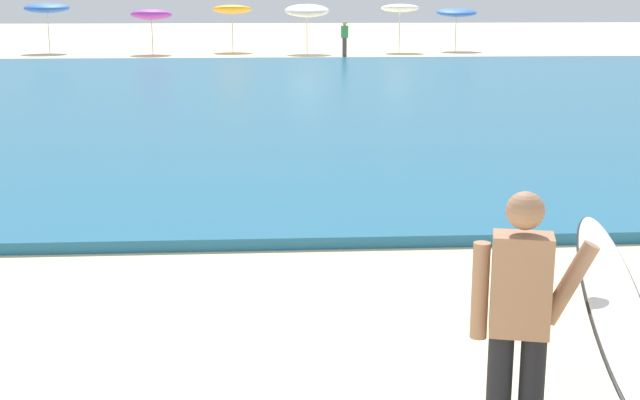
# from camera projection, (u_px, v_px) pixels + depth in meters

# --- Properties ---
(sea) EXTENTS (120.00, 28.00, 0.14)m
(sea) POSITION_uv_depth(u_px,v_px,m) (217.00, 98.00, 23.20)
(sea) COLOR #1E6084
(sea) RESTS_ON ground
(surfer_with_board) EXTENTS (1.27, 2.82, 1.73)m
(surfer_with_board) POSITION_uv_depth(u_px,v_px,m) (567.00, 311.00, 4.97)
(surfer_with_board) COLOR black
(surfer_with_board) RESTS_ON ground
(beach_umbrella_1) EXTENTS (2.11, 2.13, 2.39)m
(beach_umbrella_1) POSITION_uv_depth(u_px,v_px,m) (47.00, 8.00, 41.15)
(beach_umbrella_1) COLOR beige
(beach_umbrella_1) RESTS_ON ground
(beach_umbrella_2) EXTENTS (1.91, 1.94, 2.14)m
(beach_umbrella_2) POSITION_uv_depth(u_px,v_px,m) (151.00, 15.00, 40.39)
(beach_umbrella_2) COLOR beige
(beach_umbrella_2) RESTS_ON ground
(beach_umbrella_3) EXTENTS (1.89, 1.92, 2.33)m
(beach_umbrella_3) POSITION_uv_depth(u_px,v_px,m) (232.00, 9.00, 42.01)
(beach_umbrella_3) COLOR beige
(beach_umbrella_3) RESTS_ON ground
(beach_umbrella_4) EXTENTS (2.10, 2.14, 2.38)m
(beach_umbrella_4) POSITION_uv_depth(u_px,v_px,m) (307.00, 11.00, 40.81)
(beach_umbrella_4) COLOR beige
(beach_umbrella_4) RESTS_ON ground
(beach_umbrella_5) EXTENTS (1.86, 1.87, 2.33)m
(beach_umbrella_5) POSITION_uv_depth(u_px,v_px,m) (400.00, 8.00, 41.79)
(beach_umbrella_5) COLOR beige
(beach_umbrella_5) RESTS_ON ground
(beach_umbrella_6) EXTENTS (1.98, 2.01, 2.14)m
(beach_umbrella_6) POSITION_uv_depth(u_px,v_px,m) (456.00, 13.00, 42.73)
(beach_umbrella_6) COLOR beige
(beach_umbrella_6) RESTS_ON ground
(beachgoer_near_row_left) EXTENTS (0.32, 0.20, 1.58)m
(beachgoer_near_row_left) POSITION_uv_depth(u_px,v_px,m) (345.00, 38.00, 39.04)
(beachgoer_near_row_left) COLOR #383842
(beachgoer_near_row_left) RESTS_ON ground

